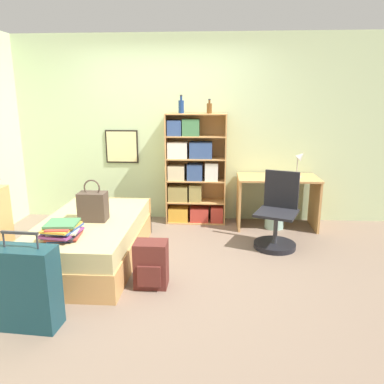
{
  "coord_description": "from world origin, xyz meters",
  "views": [
    {
      "loc": [
        0.69,
        -3.76,
        1.75
      ],
      "look_at": [
        0.43,
        0.18,
        0.75
      ],
      "focal_mm": 35.0,
      "sensor_mm": 36.0,
      "label": 1
    }
  ],
  "objects_px": {
    "bed": "(92,240)",
    "waste_bin": "(274,220)",
    "bottle_green": "(181,106)",
    "desk": "(277,193)",
    "handbag": "(93,206)",
    "desk_lamp": "(300,160)",
    "book_stack_on_bed": "(63,230)",
    "bottle_brown": "(209,108)",
    "desk_chair": "(277,224)",
    "backpack": "(151,264)",
    "bookcase": "(192,173)",
    "suitcase": "(26,288)"
  },
  "relations": [
    {
      "from": "bed",
      "to": "waste_bin",
      "type": "height_order",
      "value": "bed"
    },
    {
      "from": "bottle_green",
      "to": "desk",
      "type": "xyz_separation_m",
      "value": [
        1.32,
        -0.12,
        -1.15
      ]
    },
    {
      "from": "handbag",
      "to": "desk_lamp",
      "type": "relative_size",
      "value": 1.23
    },
    {
      "from": "book_stack_on_bed",
      "to": "desk_lamp",
      "type": "height_order",
      "value": "desk_lamp"
    },
    {
      "from": "bottle_brown",
      "to": "desk_chair",
      "type": "relative_size",
      "value": 0.21
    },
    {
      "from": "bed",
      "to": "waste_bin",
      "type": "relative_size",
      "value": 7.07
    },
    {
      "from": "bed",
      "to": "backpack",
      "type": "xyz_separation_m",
      "value": [
        0.76,
        -0.55,
        -0.01
      ]
    },
    {
      "from": "backpack",
      "to": "bed",
      "type": "bearing_deg",
      "value": 143.77
    },
    {
      "from": "desk_lamp",
      "to": "handbag",
      "type": "bearing_deg",
      "value": -152.52
    },
    {
      "from": "bed",
      "to": "desk",
      "type": "relative_size",
      "value": 1.69
    },
    {
      "from": "bookcase",
      "to": "suitcase",
      "type": "bearing_deg",
      "value": -112.86
    },
    {
      "from": "bookcase",
      "to": "bottle_brown",
      "type": "bearing_deg",
      "value": -10.05
    },
    {
      "from": "desk",
      "to": "bottle_brown",
      "type": "bearing_deg",
      "value": 174.03
    },
    {
      "from": "bottle_green",
      "to": "bed",
      "type": "bearing_deg",
      "value": -122.9
    },
    {
      "from": "handbag",
      "to": "bookcase",
      "type": "height_order",
      "value": "bookcase"
    },
    {
      "from": "bookcase",
      "to": "desk_lamp",
      "type": "distance_m",
      "value": 1.47
    },
    {
      "from": "bookcase",
      "to": "desk_chair",
      "type": "distance_m",
      "value": 1.44
    },
    {
      "from": "bed",
      "to": "desk",
      "type": "bearing_deg",
      "value": 29.41
    },
    {
      "from": "bed",
      "to": "waste_bin",
      "type": "distance_m",
      "value": 2.47
    },
    {
      "from": "handbag",
      "to": "bookcase",
      "type": "relative_size",
      "value": 0.29
    },
    {
      "from": "bed",
      "to": "waste_bin",
      "type": "bearing_deg",
      "value": 28.52
    },
    {
      "from": "suitcase",
      "to": "backpack",
      "type": "xyz_separation_m",
      "value": [
        0.84,
        0.71,
        -0.11
      ]
    },
    {
      "from": "suitcase",
      "to": "bed",
      "type": "bearing_deg",
      "value": 85.93
    },
    {
      "from": "desk_chair",
      "to": "desk_lamp",
      "type": "bearing_deg",
      "value": 61.86
    },
    {
      "from": "backpack",
      "to": "bookcase",
      "type": "bearing_deg",
      "value": 82.09
    },
    {
      "from": "book_stack_on_bed",
      "to": "backpack",
      "type": "height_order",
      "value": "book_stack_on_bed"
    },
    {
      "from": "bookcase",
      "to": "bottle_green",
      "type": "relative_size",
      "value": 6.38
    },
    {
      "from": "bottle_green",
      "to": "waste_bin",
      "type": "height_order",
      "value": "bottle_green"
    },
    {
      "from": "book_stack_on_bed",
      "to": "bottle_brown",
      "type": "distance_m",
      "value": 2.55
    },
    {
      "from": "book_stack_on_bed",
      "to": "bookcase",
      "type": "height_order",
      "value": "bookcase"
    },
    {
      "from": "suitcase",
      "to": "bookcase",
      "type": "relative_size",
      "value": 0.51
    },
    {
      "from": "bottle_green",
      "to": "desk",
      "type": "height_order",
      "value": "bottle_green"
    },
    {
      "from": "bottle_green",
      "to": "bottle_brown",
      "type": "relative_size",
      "value": 1.29
    },
    {
      "from": "book_stack_on_bed",
      "to": "waste_bin",
      "type": "height_order",
      "value": "book_stack_on_bed"
    },
    {
      "from": "desk",
      "to": "waste_bin",
      "type": "height_order",
      "value": "desk"
    },
    {
      "from": "bed",
      "to": "suitcase",
      "type": "distance_m",
      "value": 1.27
    },
    {
      "from": "handbag",
      "to": "bottle_green",
      "type": "xyz_separation_m",
      "value": [
        0.82,
        1.39,
        1.0
      ]
    },
    {
      "from": "bottle_green",
      "to": "backpack",
      "type": "bearing_deg",
      "value": -93.59
    },
    {
      "from": "desk_lamp",
      "to": "bookcase",
      "type": "bearing_deg",
      "value": 173.6
    },
    {
      "from": "waste_bin",
      "to": "bottle_green",
      "type": "bearing_deg",
      "value": 172.32
    },
    {
      "from": "bottle_brown",
      "to": "backpack",
      "type": "distance_m",
      "value": 2.4
    },
    {
      "from": "bookcase",
      "to": "desk",
      "type": "bearing_deg",
      "value": -6.78
    },
    {
      "from": "bottle_green",
      "to": "desk",
      "type": "distance_m",
      "value": 1.75
    },
    {
      "from": "book_stack_on_bed",
      "to": "bookcase",
      "type": "bearing_deg",
      "value": 60.47
    },
    {
      "from": "bed",
      "to": "desk",
      "type": "height_order",
      "value": "desk"
    },
    {
      "from": "handbag",
      "to": "desk_lamp",
      "type": "bearing_deg",
      "value": 27.48
    },
    {
      "from": "bookcase",
      "to": "bottle_brown",
      "type": "height_order",
      "value": "bottle_brown"
    },
    {
      "from": "desk",
      "to": "desk_chair",
      "type": "distance_m",
      "value": 0.76
    },
    {
      "from": "handbag",
      "to": "waste_bin",
      "type": "distance_m",
      "value": 2.49
    },
    {
      "from": "desk",
      "to": "waste_bin",
      "type": "bearing_deg",
      "value": -114.06
    }
  ]
}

